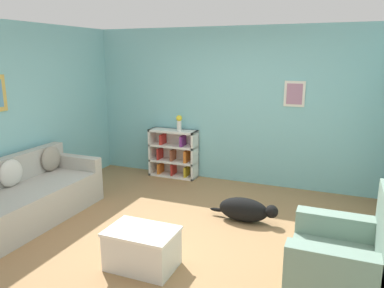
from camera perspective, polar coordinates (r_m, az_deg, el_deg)
The scene contains 9 objects.
ground_plane at distance 4.72m, azimuth -1.89°, elevation -13.58°, with size 14.00×14.00×0.00m, color #997047.
wall_back at distance 6.38m, azimuth 6.34°, elevation 5.75°, with size 5.60×0.13×2.60m.
wall_left at distance 5.80m, azimuth -25.73°, elevation 3.77°, with size 0.13×5.00×2.60m.
couch at distance 5.42m, azimuth -24.22°, elevation -7.54°, with size 0.87×2.09×0.83m.
bookshelf at distance 6.72m, azimuth -2.78°, elevation -1.47°, with size 0.87×0.29×0.85m.
recliner_chair at distance 3.70m, azimuth 22.92°, elevation -16.53°, with size 0.89×0.92×1.03m.
coffee_table at distance 4.00m, azimuth -7.61°, elevation -15.33°, with size 0.71×0.48×0.42m.
dog at distance 5.03m, azimuth 8.11°, elevation -9.89°, with size 0.93×0.29×0.32m.
vase at distance 6.53m, azimuth -1.98°, elevation 3.39°, with size 0.11×0.11×0.27m.
Camera 1 is at (1.73, -3.83, 2.14)m, focal length 35.00 mm.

